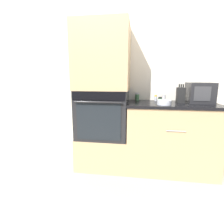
% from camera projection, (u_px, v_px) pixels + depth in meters
% --- Properties ---
extents(ground_plane, '(12.00, 12.00, 0.00)m').
position_uv_depth(ground_plane, '(126.00, 177.00, 2.24)').
color(ground_plane, beige).
extents(wall_back, '(8.00, 0.05, 2.50)m').
position_uv_depth(wall_back, '(130.00, 78.00, 2.62)').
color(wall_back, silver).
rests_on(wall_back, ground_plane).
extents(oven_cabinet_base, '(0.70, 0.60, 0.44)m').
position_uv_depth(oven_cabinet_base, '(104.00, 150.00, 2.54)').
color(oven_cabinet_base, tan).
rests_on(oven_cabinet_base, ground_plane).
extents(wall_oven, '(0.68, 0.64, 0.65)m').
position_uv_depth(wall_oven, '(103.00, 113.00, 2.44)').
color(wall_oven, black).
rests_on(wall_oven, oven_cabinet_base).
extents(oven_cabinet_upper, '(0.70, 0.60, 0.85)m').
position_uv_depth(oven_cabinet_upper, '(103.00, 58.00, 2.30)').
color(oven_cabinet_upper, tan).
rests_on(oven_cabinet_upper, wall_oven).
extents(counter_unit, '(1.16, 0.63, 0.93)m').
position_uv_depth(counter_unit, '(170.00, 137.00, 2.36)').
color(counter_unit, tan).
rests_on(counter_unit, ground_plane).
extents(microwave, '(0.31, 0.31, 0.26)m').
position_uv_depth(microwave, '(200.00, 93.00, 2.29)').
color(microwave, '#232326').
rests_on(microwave, counter_unit).
extents(knife_block, '(0.10, 0.11, 0.25)m').
position_uv_depth(knife_block, '(181.00, 95.00, 2.30)').
color(knife_block, black).
rests_on(knife_block, counter_unit).
extents(bowl, '(0.17, 0.17, 0.06)m').
position_uv_depth(bowl, '(164.00, 102.00, 2.13)').
color(bowl, silver).
rests_on(bowl, counter_unit).
extents(condiment_jar_near, '(0.06, 0.06, 0.11)m').
position_uv_depth(condiment_jar_near, '(137.00, 97.00, 2.57)').
color(condiment_jar_near, '#427047').
rests_on(condiment_jar_near, counter_unit).
extents(condiment_jar_mid, '(0.04, 0.04, 0.08)m').
position_uv_depth(condiment_jar_mid, '(156.00, 98.00, 2.49)').
color(condiment_jar_mid, silver).
rests_on(condiment_jar_mid, counter_unit).
extents(condiment_jar_far, '(0.05, 0.05, 0.09)m').
position_uv_depth(condiment_jar_far, '(164.00, 98.00, 2.42)').
color(condiment_jar_far, silver).
rests_on(condiment_jar_far, counter_unit).
extents(condiment_jar_back, '(0.05, 0.05, 0.08)m').
position_uv_depth(condiment_jar_back, '(160.00, 100.00, 2.31)').
color(condiment_jar_back, '#427047').
rests_on(condiment_jar_back, counter_unit).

